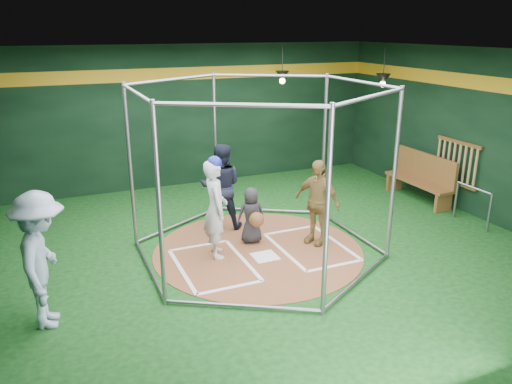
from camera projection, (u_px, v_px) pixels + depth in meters
name	position (u px, v px, depth m)	size (l,w,h in m)	color
room_shell	(258.00, 157.00, 8.56)	(10.10, 9.10, 3.53)	#0C360F
clay_disc	(258.00, 250.00, 9.10)	(3.80, 3.80, 0.01)	brown
home_plate	(265.00, 256.00, 8.83)	(0.43, 0.43, 0.01)	white
batter_box_left	(213.00, 265.00, 8.52)	(1.17, 1.77, 0.01)	white
batter_box_right	(311.00, 246.00, 9.23)	(1.17, 1.77, 0.01)	white
batting_cage	(258.00, 172.00, 8.63)	(4.05, 4.67, 3.00)	gray
bat_rack	(456.00, 162.00, 10.96)	(0.07, 1.25, 0.98)	brown
pendant_lamp_near	(282.00, 76.00, 12.20)	(0.34, 0.34, 0.90)	black
pendant_lamp_far	(383.00, 79.00, 11.48)	(0.34, 0.34, 0.90)	black
batter_figure	(215.00, 207.00, 8.63)	(0.51, 0.69, 1.82)	silver
visitor_leopard	(317.00, 202.00, 9.18)	(0.94, 0.39, 1.61)	tan
catcher_figure	(252.00, 216.00, 9.27)	(0.57, 0.60, 1.07)	black
umpire	(221.00, 186.00, 9.89)	(0.84, 0.65, 1.72)	black
bystander_blue	(42.00, 260.00, 6.59)	(1.23, 0.71, 1.90)	#9BB4CD
dugout_bench	(422.00, 176.00, 11.62)	(0.44, 1.91, 1.11)	brown
steel_railing	(473.00, 200.00, 10.17)	(0.05, 0.94, 0.81)	gray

